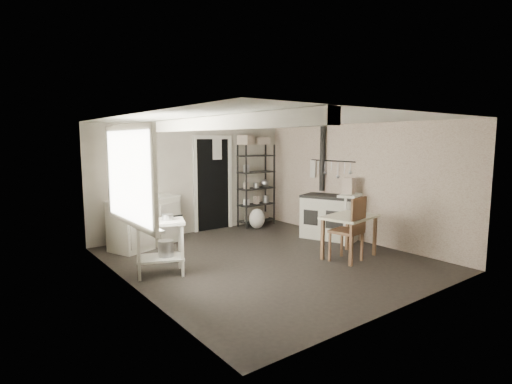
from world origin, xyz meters
TOP-DOWN VIEW (x-y plane):
  - floor at (0.00, 0.00)m, footprint 5.00×5.00m
  - ceiling at (0.00, 0.00)m, footprint 5.00×5.00m
  - wall_back at (0.00, 2.50)m, footprint 4.50×0.02m
  - wall_front at (0.00, -2.50)m, footprint 4.50×0.02m
  - wall_left at (-2.25, 0.00)m, footprint 0.02×5.00m
  - wall_right at (2.25, 0.00)m, footprint 0.02×5.00m
  - window at (-2.22, 0.20)m, footprint 0.12×1.76m
  - doorway at (0.45, 2.47)m, footprint 0.96×0.10m
  - ceiling_beam at (-1.20, 0.00)m, footprint 0.18×5.00m
  - wallpaper_panel at (2.24, 0.00)m, footprint 0.01×5.00m
  - utensil_rail at (2.19, 0.60)m, footprint 0.06×1.20m
  - prep_table at (-1.73, 0.34)m, footprint 0.84×0.72m
  - stockpot at (-1.91, 0.45)m, footprint 0.31×0.31m
  - saucepan at (-1.61, 0.33)m, footprint 0.20×0.20m
  - bucket at (-1.66, 0.31)m, footprint 0.24×0.24m
  - base_cabinets at (-1.30, 2.01)m, footprint 1.52×1.06m
  - mixing_bowl at (-1.23, 1.98)m, footprint 0.28×0.28m
  - counter_cup at (-1.64, 1.91)m, footprint 0.15×0.15m
  - shelf_rack at (1.48, 2.25)m, footprint 0.91×0.40m
  - shelf_jar at (1.21, 2.31)m, footprint 0.11×0.11m
  - storage_box_a at (1.22, 2.30)m, footprint 0.39×0.37m
  - storage_box_b at (1.69, 2.28)m, footprint 0.30×0.28m
  - stove at (1.92, 0.35)m, footprint 0.98×1.26m
  - stovepipe at (2.16, 0.83)m, footprint 0.10×0.10m
  - side_ledge at (1.95, -0.12)m, footprint 0.70×0.54m
  - oats_box at (1.93, -0.08)m, footprint 0.16×0.23m
  - work_table at (1.17, -0.76)m, footprint 1.05×0.83m
  - table_cup at (1.33, -0.84)m, footprint 0.13×0.13m
  - chair at (0.96, -0.87)m, footprint 0.52×0.54m
  - flour_sack at (1.27, 1.95)m, footprint 0.38×0.33m
  - floor_crock at (1.75, -0.21)m, footprint 0.12×0.12m

SIDE VIEW (x-z plane):
  - floor at x=0.00m, z-range 0.00..0.00m
  - floor_crock at x=1.75m, z-range 0.01..0.14m
  - flour_sack at x=1.27m, z-range 0.02..0.46m
  - work_table at x=1.17m, z-range 0.02..0.74m
  - bucket at x=-1.66m, z-range 0.26..0.51m
  - prep_table at x=-1.73m, z-range 0.00..0.80m
  - side_ledge at x=1.95m, z-range -0.05..0.91m
  - stove at x=1.92m, z-range 0.00..0.88m
  - base_cabinets at x=-1.30m, z-range 0.00..0.92m
  - chair at x=0.96m, z-range -0.05..1.02m
  - table_cup at x=1.33m, z-range 0.76..0.86m
  - saucepan at x=-1.61m, z-range 0.80..0.90m
  - stockpot at x=-1.91m, z-range 0.80..1.08m
  - shelf_rack at x=1.48m, z-range 0.01..1.89m
  - mixing_bowl at x=-1.23m, z-range 0.92..0.98m
  - counter_cup at x=-1.64m, z-range 0.92..1.01m
  - doorway at x=0.45m, z-range -0.04..2.04m
  - oats_box at x=1.93m, z-range 0.85..1.17m
  - wall_back at x=0.00m, z-range 0.00..2.30m
  - wall_front at x=0.00m, z-range 0.00..2.30m
  - wall_left at x=-2.25m, z-range 0.00..2.30m
  - wall_right at x=2.25m, z-range 0.00..2.30m
  - wallpaper_panel at x=2.24m, z-range 0.00..2.30m
  - shelf_jar at x=1.21m, z-range 1.27..1.45m
  - window at x=-2.22m, z-range 0.86..2.14m
  - utensil_rail at x=2.19m, z-range 1.33..1.77m
  - stovepipe at x=2.16m, z-range 0.93..2.25m
  - storage_box_b at x=1.69m, z-range 1.91..2.07m
  - storage_box_a at x=1.22m, z-range 1.90..2.12m
  - ceiling_beam at x=-1.20m, z-range 2.11..2.29m
  - ceiling at x=0.00m, z-range 2.30..2.30m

